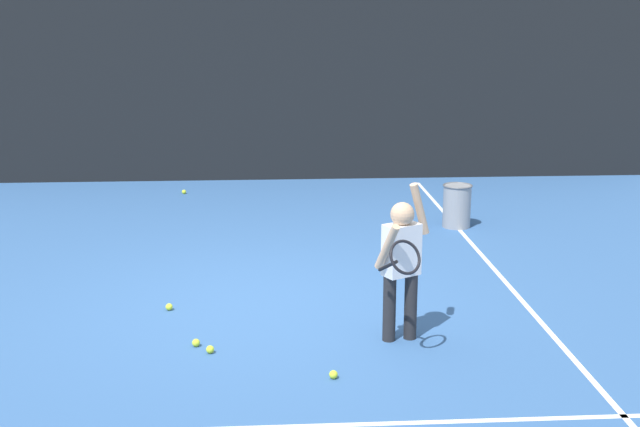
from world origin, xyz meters
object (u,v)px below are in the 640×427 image
at_px(tennis_player, 401,259).
at_px(tennis_ball_0, 184,192).
at_px(tennis_ball_1, 169,307).
at_px(tennis_ball_5, 196,343).
at_px(tennis_ball_4, 210,349).
at_px(tennis_ball_3, 333,375).
at_px(ball_hopper, 457,205).
at_px(tennis_ball_2, 392,248).

height_order(tennis_player, tennis_ball_0, tennis_player).
relative_size(tennis_player, tennis_ball_0, 20.46).
height_order(tennis_ball_1, tennis_ball_5, same).
bearing_deg(tennis_player, tennis_ball_4, 158.28).
height_order(tennis_ball_4, tennis_ball_5, same).
height_order(tennis_player, tennis_ball_3, tennis_player).
bearing_deg(tennis_ball_3, ball_hopper, 65.96).
bearing_deg(ball_hopper, tennis_ball_5, -129.53).
distance_m(tennis_ball_0, tennis_ball_2, 4.25).
bearing_deg(ball_hopper, tennis_ball_3, -114.04).
distance_m(tennis_ball_0, tennis_ball_5, 5.96).
relative_size(tennis_ball_0, tennis_ball_2, 1.00).
relative_size(tennis_player, ball_hopper, 2.40).
bearing_deg(tennis_ball_2, tennis_ball_1, -142.74).
xyz_separation_m(tennis_player, tennis_ball_5, (-1.72, -0.03, -0.69)).
distance_m(tennis_ball_1, tennis_ball_5, 0.93).
distance_m(tennis_ball_1, tennis_ball_2, 3.00).
bearing_deg(tennis_ball_4, tennis_ball_0, 97.74).
height_order(tennis_ball_1, tennis_ball_2, same).
bearing_deg(tennis_ball_1, ball_hopper, 39.98).
xyz_separation_m(tennis_ball_3, tennis_ball_4, (-0.97, 0.53, 0.00)).
bearing_deg(ball_hopper, tennis_ball_2, -134.32).
bearing_deg(tennis_ball_3, tennis_player, 48.67).
distance_m(tennis_player, tennis_ball_0, 6.40).
relative_size(tennis_ball_3, tennis_ball_5, 1.00).
xyz_separation_m(ball_hopper, tennis_ball_0, (-3.75, 2.21, -0.26)).
distance_m(tennis_player, tennis_ball_2, 2.76).
relative_size(ball_hopper, tennis_ball_3, 8.52).
bearing_deg(tennis_ball_3, tennis_ball_0, 105.25).
bearing_deg(tennis_ball_1, tennis_ball_5, -69.42).
relative_size(tennis_player, tennis_ball_2, 20.46).
distance_m(tennis_player, ball_hopper, 3.94).
height_order(tennis_ball_0, tennis_ball_3, same).
bearing_deg(tennis_ball_0, tennis_ball_2, -49.58).
height_order(tennis_ball_1, tennis_ball_4, same).
distance_m(tennis_player, tennis_ball_5, 1.86).
distance_m(tennis_ball_0, tennis_ball_4, 6.12).
xyz_separation_m(tennis_ball_4, tennis_ball_5, (-0.13, 0.15, 0.00)).
bearing_deg(tennis_ball_5, tennis_ball_4, -48.78).
relative_size(tennis_player, tennis_ball_3, 20.46).
bearing_deg(tennis_ball_2, tennis_player, -97.17).
bearing_deg(tennis_ball_4, tennis_ball_3, -28.74).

